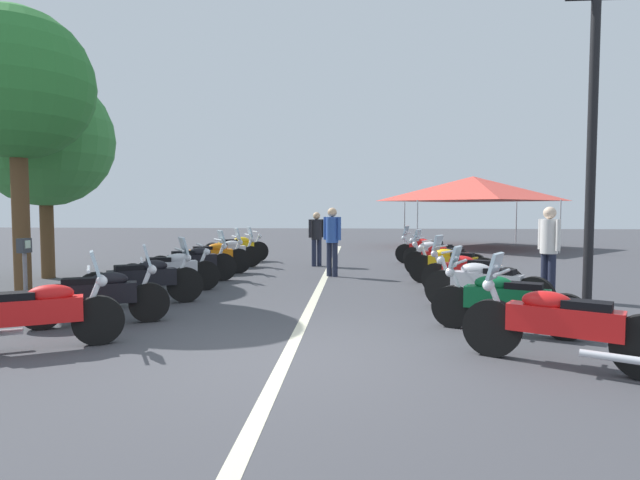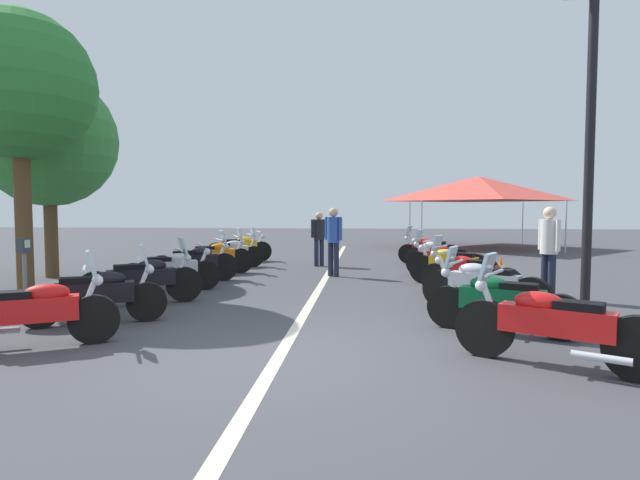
% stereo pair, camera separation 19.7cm
% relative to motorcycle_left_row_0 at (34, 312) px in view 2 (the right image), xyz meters
% --- Properties ---
extents(ground_plane, '(80.00, 80.00, 0.00)m').
position_rel_motorcycle_left_row_0_xyz_m(ground_plane, '(-0.14, -3.07, -0.46)').
color(ground_plane, '#424247').
extents(lane_centre_stripe, '(23.95, 0.16, 0.01)m').
position_rel_motorcycle_left_row_0_xyz_m(lane_centre_stripe, '(5.88, -3.07, -0.46)').
color(lane_centre_stripe, beige).
rests_on(lane_centre_stripe, ground_plane).
extents(motorcycle_left_row_0, '(1.12, 1.87, 1.20)m').
position_rel_motorcycle_left_row_0_xyz_m(motorcycle_left_row_0, '(0.00, 0.00, 0.00)').
color(motorcycle_left_row_0, black).
rests_on(motorcycle_left_row_0, ground_plane).
extents(motorcycle_left_row_1, '(1.05, 1.95, 1.19)m').
position_rel_motorcycle_left_row_0_xyz_m(motorcycle_left_row_1, '(1.36, -0.07, -0.01)').
color(motorcycle_left_row_1, black).
rests_on(motorcycle_left_row_1, ground_plane).
extents(motorcycle_left_row_2, '(1.30, 1.90, 1.22)m').
position_rel_motorcycle_left_row_0_xyz_m(motorcycle_left_row_2, '(2.91, -0.09, 0.01)').
color(motorcycle_left_row_2, black).
rests_on(motorcycle_left_row_2, ground_plane).
extents(motorcycle_left_row_3, '(1.12, 1.91, 1.00)m').
position_rel_motorcycle_left_row_0_xyz_m(motorcycle_left_row_3, '(4.41, -0.02, -0.01)').
color(motorcycle_left_row_3, black).
rests_on(motorcycle_left_row_3, ground_plane).
extents(motorcycle_left_row_4, '(1.22, 1.87, 1.22)m').
position_rel_motorcycle_left_row_0_xyz_m(motorcycle_left_row_4, '(5.80, -0.05, 0.01)').
color(motorcycle_left_row_4, black).
rests_on(motorcycle_left_row_4, ground_plane).
extents(motorcycle_left_row_5, '(1.08, 1.98, 1.22)m').
position_rel_motorcycle_left_row_0_xyz_m(motorcycle_left_row_5, '(7.31, -0.06, 0.01)').
color(motorcycle_left_row_5, black).
rests_on(motorcycle_left_row_5, ground_plane).
extents(motorcycle_left_row_6, '(1.07, 1.97, 1.20)m').
position_rel_motorcycle_left_row_0_xyz_m(motorcycle_left_row_6, '(8.83, -0.06, -0.00)').
color(motorcycle_left_row_6, black).
rests_on(motorcycle_left_row_6, ground_plane).
extents(motorcycle_left_row_7, '(1.10, 2.00, 1.01)m').
position_rel_motorcycle_left_row_0_xyz_m(motorcycle_left_row_7, '(10.46, 0.04, -0.00)').
color(motorcycle_left_row_7, black).
rests_on(motorcycle_left_row_7, ground_plane).
extents(motorcycle_right_row_0, '(1.23, 1.98, 1.22)m').
position_rel_motorcycle_left_row_0_xyz_m(motorcycle_right_row_0, '(-0.20, -6.11, 0.01)').
color(motorcycle_right_row_0, black).
rests_on(motorcycle_right_row_0, ground_plane).
extents(motorcycle_right_row_1, '(1.06, 1.96, 1.20)m').
position_rel_motorcycle_left_row_0_xyz_m(motorcycle_right_row_1, '(1.32, -5.93, -0.00)').
color(motorcycle_right_row_1, black).
rests_on(motorcycle_right_row_1, ground_plane).
extents(motorcycle_right_row_2, '(1.27, 1.92, 1.01)m').
position_rel_motorcycle_left_row_0_xyz_m(motorcycle_right_row_2, '(2.79, -6.03, -0.00)').
color(motorcycle_right_row_2, black).
rests_on(motorcycle_right_row_2, ground_plane).
extents(motorcycle_right_row_3, '(1.16, 1.83, 1.20)m').
position_rel_motorcycle_left_row_0_xyz_m(motorcycle_right_row_3, '(4.38, -6.10, -0.00)').
color(motorcycle_right_row_3, black).
rests_on(motorcycle_right_row_3, ground_plane).
extents(motorcycle_right_row_4, '(1.10, 1.91, 1.01)m').
position_rel_motorcycle_left_row_0_xyz_m(motorcycle_right_row_4, '(5.82, -6.03, 0.00)').
color(motorcycle_right_row_4, black).
rests_on(motorcycle_right_row_4, ground_plane).
extents(motorcycle_right_row_5, '(1.09, 1.98, 1.20)m').
position_rel_motorcycle_left_row_0_xyz_m(motorcycle_right_row_5, '(7.28, -6.09, 0.00)').
color(motorcycle_right_row_5, black).
rests_on(motorcycle_right_row_5, ground_plane).
extents(motorcycle_right_row_6, '(1.15, 1.77, 0.99)m').
position_rel_motorcycle_left_row_0_xyz_m(motorcycle_right_row_6, '(8.88, -6.10, -0.01)').
color(motorcycle_right_row_6, black).
rests_on(motorcycle_right_row_6, ground_plane).
extents(motorcycle_right_row_7, '(0.98, 1.96, 1.20)m').
position_rel_motorcycle_left_row_0_xyz_m(motorcycle_right_row_7, '(10.29, -6.06, -0.00)').
color(motorcycle_right_row_7, black).
rests_on(motorcycle_right_row_7, ground_plane).
extents(street_lamp_twin_globe, '(0.32, 1.22, 5.23)m').
position_rel_motorcycle_left_row_0_xyz_m(street_lamp_twin_globe, '(2.24, -7.45, 3.07)').
color(street_lamp_twin_globe, black).
rests_on(street_lamp_twin_globe, ground_plane).
extents(parking_meter, '(0.20, 0.15, 1.29)m').
position_rel_motorcycle_left_row_0_xyz_m(parking_meter, '(1.46, 1.14, 0.43)').
color(parking_meter, slate).
rests_on(parking_meter, ground_plane).
extents(traffic_cone_0, '(0.36, 0.36, 0.61)m').
position_rel_motorcycle_left_row_0_xyz_m(traffic_cone_0, '(6.63, -7.30, -0.17)').
color(traffic_cone_0, orange).
rests_on(traffic_cone_0, ground_plane).
extents(bystander_0, '(0.49, 0.32, 1.78)m').
position_rel_motorcycle_left_row_0_xyz_m(bystander_0, '(4.14, -7.55, 0.59)').
color(bystander_0, '#1E2338').
rests_on(bystander_0, ground_plane).
extents(bystander_1, '(0.32, 0.46, 1.77)m').
position_rel_motorcycle_left_row_0_xyz_m(bystander_1, '(7.15, -3.25, 0.58)').
color(bystander_1, '#1E2338').
rests_on(bystander_1, ground_plane).
extents(bystander_2, '(0.32, 0.47, 1.64)m').
position_rel_motorcycle_left_row_0_xyz_m(bystander_2, '(9.47, -2.66, 0.50)').
color(bystander_2, '#1E2338').
rests_on(bystander_2, ground_plane).
extents(roadside_tree_0, '(2.93, 2.93, 5.64)m').
position_rel_motorcycle_left_row_0_xyz_m(roadside_tree_0, '(3.76, 2.77, 3.68)').
color(roadside_tree_0, brown).
rests_on(roadside_tree_0, ground_plane).
extents(roadside_tree_1, '(3.33, 3.33, 5.13)m').
position_rel_motorcycle_left_row_0_xyz_m(roadside_tree_1, '(6.32, 3.86, 2.99)').
color(roadside_tree_1, brown).
rests_on(roadside_tree_1, ground_plane).
extents(event_tent, '(6.17, 6.17, 3.20)m').
position_rel_motorcycle_left_row_0_xyz_m(event_tent, '(17.52, -9.06, 2.19)').
color(event_tent, '#E54C3F').
rests_on(event_tent, ground_plane).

